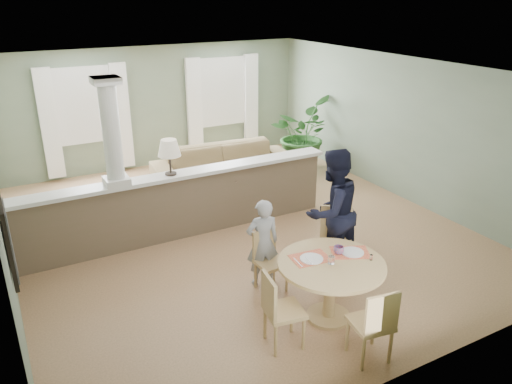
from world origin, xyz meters
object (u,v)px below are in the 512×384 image
sofa (225,168)px  chair_near (374,322)px  chair_side (278,308)px  houseplant (300,134)px  chair_far_man (335,240)px  dining_table (331,274)px  chair_far_boy (268,257)px  man_person (332,212)px  child_person (263,243)px

sofa → chair_near: bearing=-93.6°
chair_side → sofa: bearing=-9.4°
houseplant → chair_far_man: size_ratio=1.57×
dining_table → chair_far_boy: size_ratio=1.55×
chair_near → houseplant: bearing=-107.5°
chair_far_boy → chair_side: size_ratio=0.91×
chair_far_boy → dining_table: bearing=-75.1°
chair_far_boy → man_person: size_ratio=0.46×
houseplant → chair_far_man: houseplant is taller
child_person → man_person: (1.05, -0.12, 0.29)m
dining_table → man_person: (0.70, 0.96, 0.29)m
dining_table → chair_far_boy: bearing=108.5°
houseplant → dining_table: (-2.81, -4.96, -0.18)m
sofa → dining_table: (-0.78, -4.66, 0.20)m
dining_table → chair_far_man: chair_far_man is taller
dining_table → chair_side: size_ratio=1.41×
child_person → chair_near: bearing=109.8°
dining_table → child_person: 1.13m
chair_far_boy → chair_near: 1.85m
man_person → houseplant: bearing=-126.6°
sofa → chair_far_boy: (-1.10, -3.70, 0.04)m
dining_table → chair_near: (-0.07, -0.87, -0.11)m
dining_table → man_person: 1.23m
chair_far_man → child_person: size_ratio=0.81×
houseplant → dining_table: 5.71m
sofa → chair_side: 5.07m
chair_far_man → man_person: size_ratio=0.56×
chair_far_boy → chair_far_man: 1.00m
sofa → houseplant: bearing=13.7°
chair_far_boy → chair_far_man: size_ratio=0.82×
chair_far_boy → chair_side: (-0.51, -1.11, 0.05)m
sofa → houseplant: houseplant is taller
chair_far_man → man_person: (0.04, 0.17, 0.35)m
chair_far_man → chair_near: size_ratio=1.10×
houseplant → man_person: bearing=-117.8°
chair_near → child_person: size_ratio=0.73×
sofa → chair_far_man: (-0.12, -3.87, 0.14)m
dining_table → chair_far_man: bearing=49.9°
chair_far_man → chair_near: chair_far_man is taller
dining_table → chair_side: chair_side is taller
houseplant → chair_far_man: (-2.15, -4.17, -0.24)m
sofa → chair_far_boy: bearing=-101.5°
houseplant → chair_side: 6.29m
chair_far_boy → chair_near: bearing=-85.6°
sofa → dining_table: size_ratio=2.23×
chair_near → man_person: (0.77, 1.83, 0.41)m
chair_far_boy → man_person: bearing=-3.5°
chair_far_man → man_person: bearing=113.2°
chair_near → chair_side: (-0.77, 0.72, -0.00)m
child_person → man_person: bearing=-174.8°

